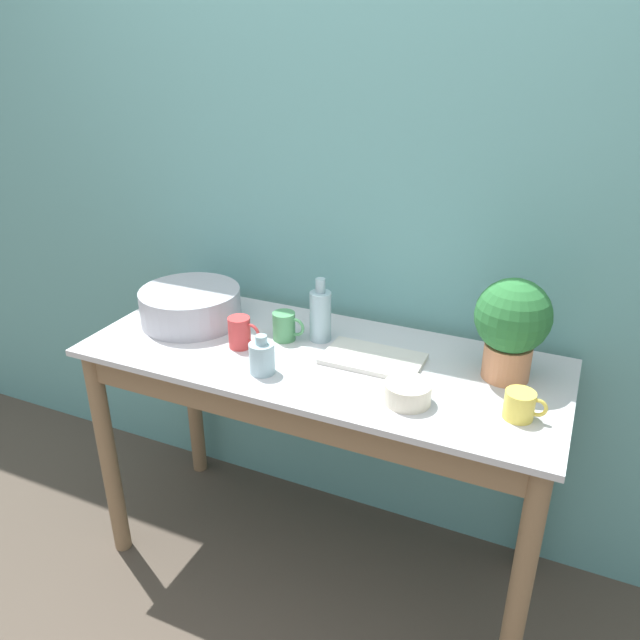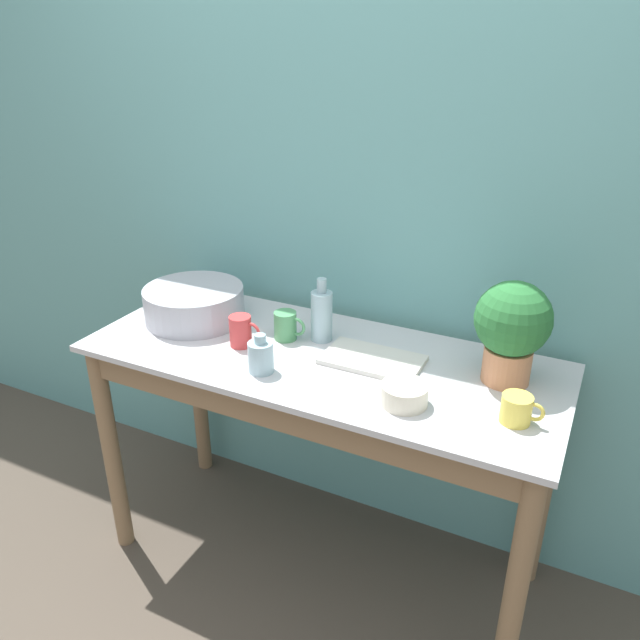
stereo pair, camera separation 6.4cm
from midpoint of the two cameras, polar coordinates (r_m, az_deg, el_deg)
ground_plane at (r=2.28m, az=-4.39°, el=-25.80°), size 12.00×12.00×0.00m
wall_back at (r=2.12m, az=3.18°, el=9.55°), size 6.00×0.05×2.40m
counter_table at (r=2.01m, az=-1.22°, el=-7.72°), size 1.49×0.61×0.84m
potted_plant at (r=1.82m, az=16.19°, el=-0.32°), size 0.21×0.21×0.30m
bowl_wash_large at (r=2.19m, az=-12.56°, el=1.28°), size 0.34×0.34×0.12m
bottle_tall at (r=2.00m, az=-0.88°, el=0.48°), size 0.07×0.07×0.21m
bottle_short at (r=1.83m, az=-6.32°, el=-3.41°), size 0.08×0.08×0.12m
mug_yellow at (r=1.70m, az=16.80°, el=-7.48°), size 0.11×0.08×0.08m
mug_green at (r=2.02m, az=-4.14°, el=-0.58°), size 0.11×0.07×0.09m
mug_red at (r=1.99m, az=-8.21°, el=-1.14°), size 0.11×0.07×0.10m
bowl_small_cream at (r=1.71m, az=6.96°, el=-6.63°), size 0.13×0.13×0.06m
tray_board at (r=1.91m, az=3.91°, el=-3.57°), size 0.30×0.18×0.02m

